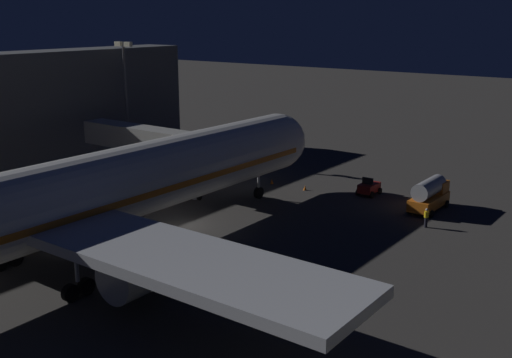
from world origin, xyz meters
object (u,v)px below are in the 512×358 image
airliner_at_gate (62,203)px  jet_bridge (159,141)px  traffic_cone_nose_starboard (272,181)px  fuel_tanker (430,194)px  traffic_cone_nose_port (305,188)px  ground_crew_marshaller_fwd (426,217)px  apron_floodlight_mast (126,90)px  baggage_tug_lead (369,188)px

airliner_at_gate → jet_bridge: 22.11m
jet_bridge → traffic_cone_nose_starboard: (-7.91, -9.67, -5.21)m
airliner_at_gate → traffic_cone_nose_starboard: 29.86m
jet_bridge → fuel_tanker: bearing=-157.0°
traffic_cone_nose_port → ground_crew_marshaller_fwd: bearing=165.6°
airliner_at_gate → fuel_tanker: bearing=-117.1°
fuel_tanker → airliner_at_gate: bearing=62.9°
jet_bridge → ground_crew_marshaller_fwd: bearing=-168.2°
jet_bridge → apron_floodlight_mast: (15.39, -9.45, 3.48)m
airliner_at_gate → traffic_cone_nose_starboard: airliner_at_gate is taller
baggage_tug_lead → traffic_cone_nose_port: size_ratio=4.76×
traffic_cone_nose_starboard → apron_floodlight_mast: bearing=0.5°
fuel_tanker → ground_crew_marshaller_fwd: size_ratio=3.24×
apron_floodlight_mast → ground_crew_marshaller_fwd: apron_floodlight_mast is taller
apron_floodlight_mast → ground_crew_marshaller_fwd: 43.81m
apron_floodlight_mast → baggage_tug_lead: (-34.10, -2.70, -8.18)m
jet_bridge → apron_floodlight_mast: size_ratio=1.21×
airliner_at_gate → apron_floodlight_mast: airliner_at_gate is taller
apron_floodlight_mast → traffic_cone_nose_starboard: size_ratio=27.55×
traffic_cone_nose_port → traffic_cone_nose_starboard: same height
traffic_cone_nose_starboard → ground_crew_marshaller_fwd: bearing=168.7°
jet_bridge → ground_crew_marshaller_fwd: size_ratio=10.31×
fuel_tanker → apron_floodlight_mast: bearing=2.1°
jet_bridge → ground_crew_marshaller_fwd: 28.48m
apron_floodlight_mast → traffic_cone_nose_starboard: bearing=-179.5°
airliner_at_gate → traffic_cone_nose_starboard: (2.20, -29.34, -5.10)m
apron_floodlight_mast → baggage_tug_lead: 35.17m
ground_crew_marshaller_fwd → traffic_cone_nose_port: bearing=-14.4°
jet_bridge → airliner_at_gate: bearing=117.2°
airliner_at_gate → apron_floodlight_mast: (25.50, -29.11, 3.59)m
baggage_tug_lead → fuel_tanker: 7.23m
fuel_tanker → traffic_cone_nose_port: (13.47, 1.25, -1.37)m
jet_bridge → apron_floodlight_mast: bearing=-31.6°
apron_floodlight_mast → fuel_tanker: bearing=-177.9°
baggage_tug_lead → fuel_tanker: size_ratio=0.45×
fuel_tanker → traffic_cone_nose_starboard: size_ratio=10.50×
airliner_at_gate → ground_crew_marshaller_fwd: bearing=-124.4°
jet_bridge → baggage_tug_lead: size_ratio=7.01×
baggage_tug_lead → fuel_tanker: fuel_tanker is taller
apron_floodlight_mast → traffic_cone_nose_starboard: 24.87m
apron_floodlight_mast → traffic_cone_nose_starboard: apron_floodlight_mast is taller
traffic_cone_nose_port → traffic_cone_nose_starboard: size_ratio=1.00×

